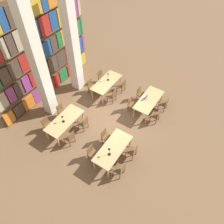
# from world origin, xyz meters

# --- Properties ---
(ground_plane) EXTENTS (40.00, 40.00, 0.00)m
(ground_plane) POSITION_xyz_m (0.00, 0.00, 0.00)
(ground_plane) COLOR brown
(bookshelf_bank) EXTENTS (6.76, 0.35, 5.50)m
(bookshelf_bank) POSITION_xyz_m (0.00, 4.23, 2.73)
(bookshelf_bank) COLOR brown
(bookshelf_bank) RESTS_ON ground_plane
(pillar_left) EXTENTS (0.54, 0.54, 6.00)m
(pillar_left) POSITION_xyz_m (-1.17, 3.07, 3.00)
(pillar_left) COLOR silver
(pillar_left) RESTS_ON ground_plane
(pillar_center) EXTENTS (0.54, 0.54, 6.00)m
(pillar_center) POSITION_xyz_m (1.17, 3.07, 3.00)
(pillar_center) COLOR silver
(pillar_center) RESTS_ON ground_plane
(reading_table_0) EXTENTS (2.04, 0.89, 0.76)m
(reading_table_0) POSITION_xyz_m (-1.81, -1.36, 0.68)
(reading_table_0) COLOR tan
(reading_table_0) RESTS_ON ground_plane
(chair_0) EXTENTS (0.42, 0.40, 0.87)m
(chair_0) POSITION_xyz_m (-2.36, -2.09, 0.47)
(chair_0) COLOR brown
(chair_0) RESTS_ON ground_plane
(chair_1) EXTENTS (0.42, 0.40, 0.87)m
(chair_1) POSITION_xyz_m (-2.36, -0.63, 0.47)
(chair_1) COLOR brown
(chair_1) RESTS_ON ground_plane
(chair_2) EXTENTS (0.42, 0.40, 0.87)m
(chair_2) POSITION_xyz_m (-1.29, -2.09, 0.47)
(chair_2) COLOR brown
(chair_2) RESTS_ON ground_plane
(chair_3) EXTENTS (0.42, 0.40, 0.87)m
(chair_3) POSITION_xyz_m (-1.29, -0.63, 0.47)
(chair_3) COLOR brown
(chair_3) RESTS_ON ground_plane
(desk_lamp_0) EXTENTS (0.14, 0.14, 0.49)m
(desk_lamp_0) POSITION_xyz_m (-2.16, -1.41, 1.09)
(desk_lamp_0) COLOR black
(desk_lamp_0) RESTS_ON reading_table_0
(reading_table_1) EXTENTS (2.04, 0.89, 0.76)m
(reading_table_1) POSITION_xyz_m (1.76, -1.34, 0.68)
(reading_table_1) COLOR tan
(reading_table_1) RESTS_ON ground_plane
(chair_4) EXTENTS (0.42, 0.40, 0.87)m
(chair_4) POSITION_xyz_m (1.22, -2.07, 0.47)
(chair_4) COLOR brown
(chair_4) RESTS_ON ground_plane
(chair_5) EXTENTS (0.42, 0.40, 0.87)m
(chair_5) POSITION_xyz_m (1.22, -0.61, 0.47)
(chair_5) COLOR brown
(chair_5) RESTS_ON ground_plane
(chair_6) EXTENTS (0.42, 0.40, 0.87)m
(chair_6) POSITION_xyz_m (2.23, -2.07, 0.47)
(chair_6) COLOR brown
(chair_6) RESTS_ON ground_plane
(chair_7) EXTENTS (0.42, 0.40, 0.87)m
(chair_7) POSITION_xyz_m (2.23, -0.61, 0.47)
(chair_7) COLOR brown
(chair_7) RESTS_ON ground_plane
(laptop) EXTENTS (0.32, 0.22, 0.21)m
(laptop) POSITION_xyz_m (1.72, -1.09, 0.80)
(laptop) COLOR silver
(laptop) RESTS_ON reading_table_1
(reading_table_2) EXTENTS (2.04, 0.89, 0.76)m
(reading_table_2) POSITION_xyz_m (-1.77, 1.49, 0.68)
(reading_table_2) COLOR tan
(reading_table_2) RESTS_ON ground_plane
(chair_8) EXTENTS (0.42, 0.40, 0.87)m
(chair_8) POSITION_xyz_m (-2.26, 0.76, 0.47)
(chair_8) COLOR brown
(chair_8) RESTS_ON ground_plane
(chair_9) EXTENTS (0.42, 0.40, 0.87)m
(chair_9) POSITION_xyz_m (-2.26, 2.22, 0.47)
(chair_9) COLOR brown
(chair_9) RESTS_ON ground_plane
(chair_10) EXTENTS (0.42, 0.40, 0.87)m
(chair_10) POSITION_xyz_m (-1.21, 0.76, 0.47)
(chair_10) COLOR brown
(chair_10) RESTS_ON ground_plane
(chair_11) EXTENTS (0.42, 0.40, 0.87)m
(chair_11) POSITION_xyz_m (-1.21, 2.22, 0.47)
(chair_11) COLOR brown
(chair_11) RESTS_ON ground_plane
(desk_lamp_1) EXTENTS (0.14, 0.14, 0.42)m
(desk_lamp_1) POSITION_xyz_m (-1.85, 1.46, 1.05)
(desk_lamp_1) COLOR black
(desk_lamp_1) RESTS_ON reading_table_2
(reading_table_3) EXTENTS (2.04, 0.89, 0.76)m
(reading_table_3) POSITION_xyz_m (1.71, 1.34, 0.68)
(reading_table_3) COLOR tan
(reading_table_3) RESTS_ON ground_plane
(chair_12) EXTENTS (0.42, 0.40, 0.87)m
(chair_12) POSITION_xyz_m (1.21, 0.61, 0.47)
(chair_12) COLOR brown
(chair_12) RESTS_ON ground_plane
(chair_13) EXTENTS (0.42, 0.40, 0.87)m
(chair_13) POSITION_xyz_m (1.21, 2.07, 0.47)
(chair_13) COLOR brown
(chair_13) RESTS_ON ground_plane
(chair_14) EXTENTS (0.42, 0.40, 0.87)m
(chair_14) POSITION_xyz_m (2.23, 0.61, 0.47)
(chair_14) COLOR brown
(chair_14) RESTS_ON ground_plane
(chair_15) EXTENTS (0.42, 0.40, 0.87)m
(chair_15) POSITION_xyz_m (2.23, 2.07, 0.47)
(chair_15) COLOR brown
(chair_15) RESTS_ON ground_plane
(desk_lamp_2) EXTENTS (0.14, 0.14, 0.50)m
(desk_lamp_2) POSITION_xyz_m (1.89, 1.36, 1.10)
(desk_lamp_2) COLOR black
(desk_lamp_2) RESTS_ON reading_table_3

